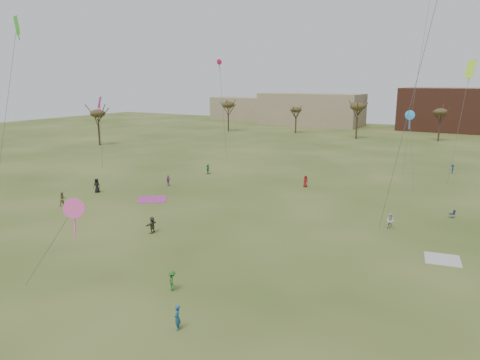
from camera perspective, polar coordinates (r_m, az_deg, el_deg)
The scene contains 19 objects.
ground at distance 33.16m, azimuth -10.98°, elevation -13.26°, with size 260.00×260.00×0.00m, color #304816.
flyer_near_center at distance 32.35m, azimuth -8.54°, elevation -12.45°, with size 0.93×0.53×1.44m, color #276A23.
flyer_near_right at distance 27.75m, azimuth -7.91°, elevation -16.81°, with size 0.56×0.36×1.52m, color #1D5489.
spectator_fore_b at distance 56.06m, azimuth -21.46°, elevation -2.24°, with size 0.82×0.64×1.69m, color #817A52.
spectator_fore_c at distance 43.98m, azimuth -11.02°, elevation -5.56°, with size 1.51×0.48×1.63m, color brown.
flyer_mid_a at distance 61.29m, azimuth -17.61°, elevation -0.67°, with size 0.90×0.58×1.84m, color black.
spectator_mid_d at distance 62.95m, azimuth -9.05°, elevation -0.06°, with size 0.87×0.36×1.49m, color #A647AC.
spectator_mid_e at distance 46.72m, azimuth 18.44°, elevation -4.95°, with size 0.76×0.59×1.56m, color silver.
flyer_far_a at distance 70.26m, azimuth -4.07°, elevation 1.39°, with size 1.41×0.45×1.52m, color #2B8350.
flyer_far_b at distance 62.03m, azimuth 8.26°, elevation -0.16°, with size 0.78×0.51×1.60m, color maroon.
flyer_far_c at distance 77.78m, azimuth 25.20°, elevation 1.28°, with size 0.93×0.54×1.44m, color navy.
blanket_cream at distance 40.81m, azimuth 24.18°, elevation -9.13°, with size 2.72×2.72×0.03m, color beige.
blanket_plum at distance 56.28m, azimuth -11.02°, elevation -2.42°, with size 3.39×3.39×0.03m, color #B33793.
camp_chair_right at distance 52.94m, azimuth 25.16°, elevation -4.07°, with size 0.71×0.69×0.87m.
kites_aloft at distance 58.28m, azimuth 15.45°, elevation 18.04°, with size 57.65×57.47×27.19m.
tree_line at distance 103.98m, azimuth 18.08°, elevation 7.95°, with size 117.44×49.32×8.91m.
building_tan at distance 148.02m, azimuth 8.94°, elevation 8.79°, with size 32.00×14.00×10.00m, color #937F60.
building_brick at distance 143.05m, azimuth 24.90°, elevation 8.07°, with size 26.00×16.00×12.00m, color brown.
building_tan_west at distance 167.67m, azimuth 0.19°, elevation 9.02°, with size 20.00×12.00×8.00m, color #937F60.
Camera 1 is at (20.28, -21.99, 14.31)m, focal length 33.83 mm.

